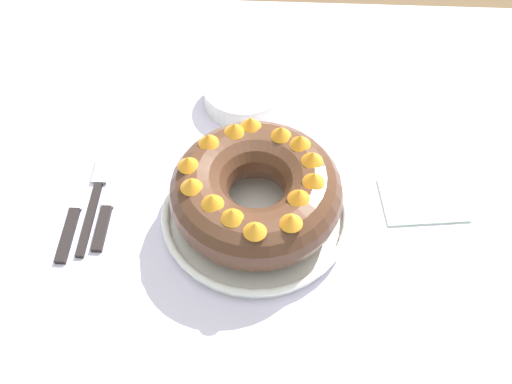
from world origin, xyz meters
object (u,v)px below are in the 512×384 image
object	(u,v)px
serving_knife	(75,211)
cake_knife	(107,209)
serving_dish	(256,214)
side_bowl	(244,94)
napkin	(423,200)
bundt_cake	(256,191)
fork	(95,197)

from	to	relation	value
serving_knife	cake_knife	xyz separation A→B (m)	(0.05, 0.01, 0.00)
serving_dish	side_bowl	xyz separation A→B (m)	(-0.03, 0.25, 0.01)
serving_knife	serving_dish	bearing A→B (deg)	-4.14
serving_dish	napkin	bearing A→B (deg)	10.24
cake_knife	side_bowl	world-z (taller)	side_bowl
bundt_cake	side_bowl	bearing A→B (deg)	97.54
cake_knife	side_bowl	distance (m)	0.32
bundt_cake	side_bowl	size ratio (longest dim) A/B	1.79
bundt_cake	napkin	world-z (taller)	bundt_cake
fork	serving_knife	distance (m)	0.04
fork	cake_knife	world-z (taller)	cake_knife
fork	cake_knife	xyz separation A→B (m)	(0.02, -0.02, 0.00)
serving_dish	bundt_cake	world-z (taller)	bundt_cake
serving_dish	cake_knife	size ratio (longest dim) A/B	1.59
fork	serving_knife	xyz separation A→B (m)	(-0.03, -0.03, 0.00)
bundt_cake	serving_knife	xyz separation A→B (m)	(-0.28, -0.00, -0.07)
serving_knife	side_bowl	size ratio (longest dim) A/B	1.52
cake_knife	fork	bearing A→B (deg)	137.16
cake_knife	napkin	xyz separation A→B (m)	(0.49, 0.04, -0.00)
serving_knife	cake_knife	bearing A→B (deg)	4.35
serving_dish	serving_knife	size ratio (longest dim) A/B	1.34
fork	side_bowl	xyz separation A→B (m)	(0.22, 0.22, 0.02)
serving_dish	cake_knife	bearing A→B (deg)	178.44
serving_dish	side_bowl	size ratio (longest dim) A/B	2.04
side_bowl	serving_knife	bearing A→B (deg)	-133.94
fork	serving_knife	size ratio (longest dim) A/B	0.89
serving_dish	bundt_cake	bearing A→B (deg)	162.81
serving_dish	napkin	xyz separation A→B (m)	(0.26, 0.05, -0.01)
fork	napkin	bearing A→B (deg)	-1.40
serving_knife	side_bowl	bearing A→B (deg)	41.70
fork	side_bowl	world-z (taller)	side_bowl
serving_knife	side_bowl	distance (m)	0.35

